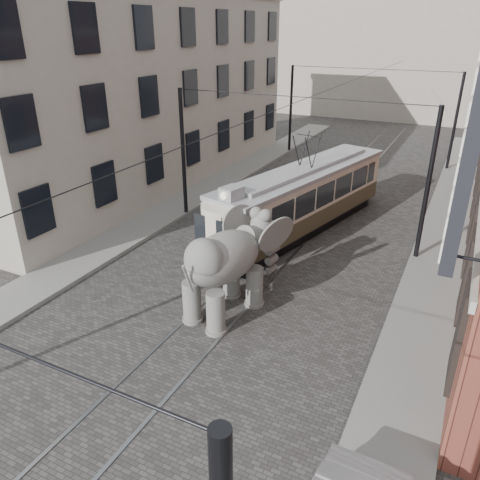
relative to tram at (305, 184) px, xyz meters
The scene contains 9 objects.
ground 7.16m from the tram, 91.07° to the right, with size 120.00×120.00×0.00m, color #413F3C.
tram_rails 7.16m from the tram, 91.07° to the right, with size 1.54×80.00×0.02m, color slate, non-canonical shape.
sidewalk_right 9.24m from the tram, 49.28° to the right, with size 2.00×60.00×0.15m, color slate.
sidewalk_left 9.74m from the tram, 134.17° to the right, with size 2.00×60.00×0.15m, color slate.
stucco_building 11.91m from the tram, 164.06° to the left, with size 7.00×24.00×10.00m, color gray.
distant_block 33.53m from the tram, 90.22° to the left, with size 28.00×10.00×14.00m, color gray.
catenary 2.03m from the tram, 100.18° to the right, with size 11.00×30.20×6.00m, color black, non-canonical shape.
tram is the anchor object (origin of this frame).
elephant 7.61m from the tram, 89.68° to the right, with size 2.77×5.02×3.07m, color #5C5A55, non-canonical shape.
Camera 1 is at (6.40, -12.09, 8.56)m, focal length 35.14 mm.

